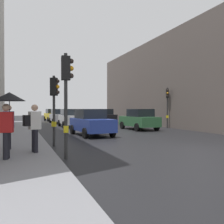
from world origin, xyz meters
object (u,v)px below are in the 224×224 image
traffic_light_near_left (66,86)px  car_blue_van (91,122)px  car_yellow_taxi (53,115)px  pedestrian_with_black_backpack (34,125)px  traffic_light_near_right (54,98)px  pedestrian_with_grey_backpack (7,124)px  car_white_compact (71,118)px  traffic_light_mid_street (167,100)px  car_dark_suv (103,116)px  car_green_estate (139,119)px  car_silver_hatchback (59,116)px  pedestrian_with_umbrella (8,107)px

traffic_light_near_left → car_blue_van: (2.91, 6.92, -1.69)m
car_yellow_taxi → pedestrian_with_black_backpack: (-4.11, -26.92, 0.29)m
traffic_light_near_right → pedestrian_with_black_backpack: traffic_light_near_right is taller
car_yellow_taxi → pedestrian_with_black_backpack: 27.23m
car_yellow_taxi → pedestrian_with_grey_backpack: size_ratio=2.44×
car_yellow_taxi → car_white_compact: bearing=-89.4°
car_yellow_taxi → pedestrian_with_grey_backpack: 26.26m
car_blue_van → car_white_compact: 8.20m
traffic_light_mid_street → traffic_light_near_right: size_ratio=1.12×
traffic_light_mid_street → car_dark_suv: size_ratio=0.86×
car_blue_van → car_white_compact: same height
car_blue_van → car_green_estate: bearing=29.1°
car_green_estate → car_silver_hatchback: same height
traffic_light_near_left → pedestrian_with_umbrella: size_ratio=1.74×
traffic_light_near_right → car_green_estate: (7.96, 6.65, -1.42)m
traffic_light_near_left → car_yellow_taxi: traffic_light_near_left is taller
traffic_light_near_right → car_yellow_taxi: 24.88m
traffic_light_near_left → pedestrian_with_umbrella: 2.01m
car_blue_van → pedestrian_with_umbrella: pedestrian_with_umbrella is taller
traffic_light_mid_street → car_blue_van: traffic_light_mid_street is taller
pedestrian_with_grey_backpack → car_yellow_taxi: bearing=78.9°
pedestrian_with_black_backpack → traffic_light_near_right: bearing=64.9°
car_silver_hatchback → pedestrian_with_umbrella: size_ratio=1.97×
car_green_estate → car_silver_hatchback: (-4.94, 11.78, 0.00)m
traffic_light_near_right → traffic_light_near_left: (0.00, -3.08, 0.27)m
pedestrian_with_black_backpack → car_yellow_taxi: bearing=81.3°
car_green_estate → car_yellow_taxi: bearing=105.3°
car_dark_suv → car_silver_hatchback: same height
traffic_light_mid_street → car_green_estate: 3.67m
traffic_light_near_right → pedestrian_with_grey_backpack: (-2.00, -1.12, -1.14)m
traffic_light_mid_street → car_dark_suv: 9.23m
car_green_estate → pedestrian_with_grey_backpack: pedestrian_with_grey_backpack is taller
traffic_light_mid_street → traffic_light_near_right: (-11.17, -7.20, -0.27)m
car_dark_suv → pedestrian_with_grey_backpack: size_ratio=2.44×
car_yellow_taxi → pedestrian_with_grey_backpack: bearing=-101.1°
traffic_light_near_right → car_silver_hatchback: 18.73m
car_yellow_taxi → pedestrian_with_black_backpack: bearing=-98.7°
traffic_light_mid_street → pedestrian_with_black_backpack: size_ratio=2.11×
traffic_light_near_left → pedestrian_with_black_backpack: bearing=142.6°
car_silver_hatchback → pedestrian_with_umbrella: pedestrian_with_umbrella is taller
traffic_light_near_left → car_blue_van: bearing=67.2°
traffic_light_mid_street → car_white_compact: size_ratio=0.89×
car_yellow_taxi → pedestrian_with_black_backpack: size_ratio=2.44×
traffic_light_near_left → pedestrian_with_umbrella: (-1.88, -0.10, -0.72)m
pedestrian_with_grey_backpack → pedestrian_with_black_backpack: size_ratio=1.00×
traffic_light_near_left → car_white_compact: bearing=78.1°
traffic_light_near_right → pedestrian_with_grey_backpack: 2.56m
traffic_light_near_left → car_dark_suv: (7.84, 18.72, -1.69)m
traffic_light_mid_street → traffic_light_near_right: traffic_light_mid_street is taller
car_blue_van → pedestrian_with_grey_backpack: bearing=-134.7°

